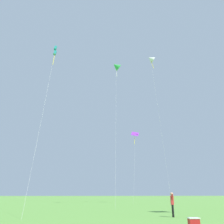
{
  "coord_description": "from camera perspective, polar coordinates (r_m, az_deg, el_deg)",
  "views": [
    {
      "loc": [
        -2.83,
        -5.08,
        1.67
      ],
      "look_at": [
        0.13,
        27.44,
        12.87
      ],
      "focal_mm": 38.29,
      "sensor_mm": 36.0,
      "label": 1
    }
  ],
  "objects": [
    {
      "name": "kite_green_small",
      "position": [
        45.32,
        1.02,
        10.85
      ],
      "size": [
        2.33,
        10.78,
        25.12
      ],
      "color": "green",
      "rests_on": "ground_plane"
    },
    {
      "name": "kite_teal_box",
      "position": [
        33.96,
        -13.46,
        13.8
      ],
      "size": [
        0.81,
        10.29,
        20.66
      ],
      "color": "teal",
      "rests_on": "ground_plane"
    },
    {
      "name": "person_foreground_watcher",
      "position": [
        20.04,
        14.19,
        -20.13
      ],
      "size": [
        0.24,
        0.57,
        1.76
      ],
      "color": "black",
      "rests_on": "ground_plane"
    },
    {
      "name": "picnic_cooler",
      "position": [
        14.92,
        18.95,
        -23.55
      ],
      "size": [
        0.6,
        0.4,
        0.44
      ],
      "color": "red",
      "rests_on": "ground_plane"
    },
    {
      "name": "kite_purple_streamer",
      "position": [
        48.75,
        5.49,
        -5.89
      ],
      "size": [
        2.52,
        5.72,
        13.82
      ],
      "color": "purple",
      "rests_on": "ground_plane"
    },
    {
      "name": "kite_white_distant",
      "position": [
        52.87,
        9.26,
        12.4
      ],
      "size": [
        1.89,
        7.12,
        29.85
      ],
      "color": "white",
      "rests_on": "ground_plane"
    }
  ]
}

